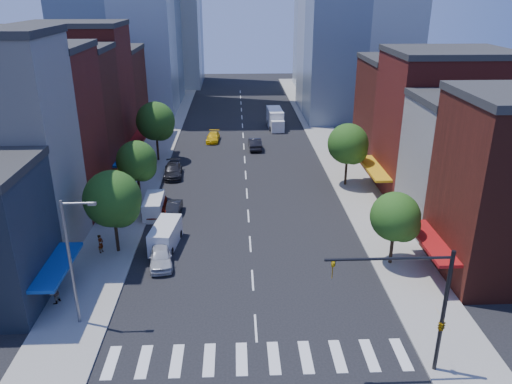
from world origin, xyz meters
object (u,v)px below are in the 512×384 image
at_px(cargo_van_near, 165,236).
at_px(cargo_van_far, 154,207).
at_px(traffic_car_far, 276,119).
at_px(traffic_car_oncoming, 255,143).
at_px(taxi, 213,137).
at_px(pedestrian_near, 101,244).
at_px(parked_car_third, 155,207).
at_px(parked_car_second, 174,209).
at_px(pedestrian_far, 54,293).
at_px(box_truck, 275,119).
at_px(parked_car_front, 161,256).
at_px(parked_car_rear, 173,170).

distance_m(cargo_van_near, cargo_van_far, 6.97).
bearing_deg(traffic_car_far, traffic_car_oncoming, 75.99).
bearing_deg(taxi, cargo_van_far, -96.79).
relative_size(cargo_van_near, pedestrian_near, 3.09).
xyz_separation_m(parked_car_third, cargo_van_near, (1.98, -7.09, 0.31)).
distance_m(traffic_car_far, pedestrian_near, 48.73).
bearing_deg(parked_car_second, pedestrian_far, -110.76).
bearing_deg(cargo_van_far, pedestrian_near, -114.87).
bearing_deg(parked_car_second, cargo_van_near, -86.46).
relative_size(pedestrian_near, pedestrian_far, 0.97).
bearing_deg(taxi, box_truck, 41.33).
distance_m(box_truck, pedestrian_far, 53.04).
height_order(traffic_car_oncoming, pedestrian_far, pedestrian_far).
xyz_separation_m(parked_car_front, cargo_van_far, (-2.00, 9.82, 0.17)).
xyz_separation_m(cargo_van_far, traffic_car_oncoming, (11.07, 22.29, -0.14)).
height_order(cargo_van_near, traffic_car_oncoming, cargo_van_near).
distance_m(parked_car_third, traffic_car_far, 39.86).
bearing_deg(cargo_van_near, parked_car_front, -82.33).
relative_size(parked_car_third, box_truck, 0.70).
height_order(parked_car_front, box_truck, box_truck).
height_order(cargo_van_near, traffic_car_far, cargo_van_near).
bearing_deg(traffic_car_oncoming, taxi, -35.14).
relative_size(taxi, traffic_car_oncoming, 0.92).
bearing_deg(traffic_car_far, pedestrian_far, 70.53).
height_order(parked_car_second, parked_car_rear, parked_car_rear).
relative_size(cargo_van_near, taxi, 1.13).
xyz_separation_m(parked_car_third, pedestrian_far, (-4.87, -15.67, 0.27)).
bearing_deg(pedestrian_near, pedestrian_far, -173.29).
xyz_separation_m(parked_car_second, parked_car_rear, (-1.30, 11.29, 0.12)).
bearing_deg(traffic_car_far, cargo_van_far, 69.25).
bearing_deg(taxi, parked_car_front, -90.82).
height_order(cargo_van_near, pedestrian_near, cargo_van_near).
distance_m(parked_car_rear, cargo_van_near, 18.06).
distance_m(cargo_van_near, pedestrian_far, 10.98).
bearing_deg(taxi, parked_car_second, -92.65).
xyz_separation_m(parked_car_rear, cargo_van_near, (1.33, -18.01, 0.28)).
relative_size(parked_car_third, traffic_car_oncoming, 1.06).
distance_m(cargo_van_near, box_truck, 42.64).
bearing_deg(parked_car_rear, cargo_van_far, -97.25).
bearing_deg(taxi, traffic_car_oncoming, -29.42).
bearing_deg(traffic_car_far, pedestrian_near, 69.03).
relative_size(parked_car_third, traffic_car_far, 1.28).
bearing_deg(parked_car_second, box_truck, 72.42).
height_order(parked_car_third, traffic_car_oncoming, traffic_car_oncoming).
xyz_separation_m(traffic_car_oncoming, traffic_car_far, (4.14, 14.95, -0.11)).
bearing_deg(parked_car_second, traffic_car_oncoming, 71.02).
xyz_separation_m(parked_car_second, traffic_car_far, (13.25, 37.21, 0.06)).
bearing_deg(parked_car_second, parked_car_rear, 99.84).
relative_size(parked_car_second, box_truck, 0.52).
distance_m(cargo_van_far, traffic_car_far, 40.23).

